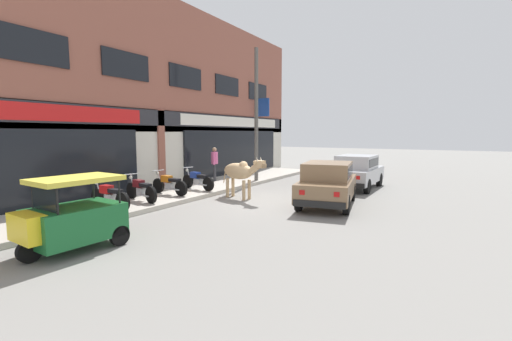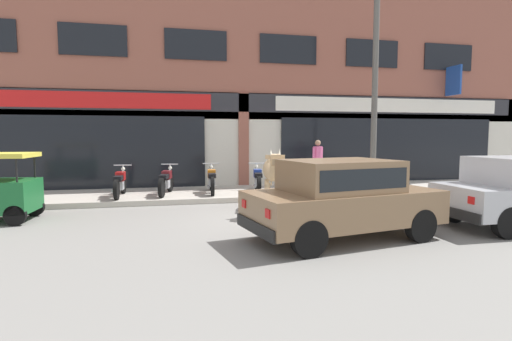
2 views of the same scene
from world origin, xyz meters
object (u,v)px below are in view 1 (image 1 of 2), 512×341
Objects in this scene: car_0 at (328,182)px; motorcycle_2 at (169,184)px; motorcycle_1 at (141,189)px; cow at (240,172)px; utility_pole at (256,115)px; motorcycle_3 at (198,180)px; motorcycle_0 at (109,196)px; auto_rickshaw at (72,219)px; car_1 at (357,170)px; pedestrian at (215,160)px.

car_0 is 2.10× the size of motorcycle_2.
motorcycle_1 is (-3.14, 5.42, -0.28)m from car_0.
utility_pole is (3.61, 1.43, 2.25)m from cow.
car_0 is 5.32m from motorcycle_3.
auto_rickshaw is at bearing -138.43° from motorcycle_0.
car_1 is 8.00m from motorcycle_2.
motorcycle_2 is 3.86m from pedestrian.
pedestrian is at bearing 51.54° from cow.
auto_rickshaw is (-6.93, 3.07, -0.15)m from car_0.
cow is at bearing 1.17° from auto_rickshaw.
cow is 6.51m from auto_rickshaw.
motorcycle_2 is at bearing 24.90° from auto_rickshaw.
cow is 3.52m from motorcycle_1.
car_0 is 6.13m from utility_pole.
car_1 is 2.27× the size of pedestrian.
cow reaches higher than car_0.
cow is 3.86m from pedestrian.
utility_pole reaches higher than pedestrian.
motorcycle_1 is (-2.70, 2.21, -0.47)m from cow.
pedestrian is (3.73, 0.76, 0.60)m from motorcycle_2.
cow reaches higher than motorcycle_1.
motorcycle_3 is at bearing 88.08° from cow.
motorcycle_1 is 1.12× the size of pedestrian.
auto_rickshaw is 1.12× the size of motorcycle_0.
motorcycle_3 is at bearing 0.13° from motorcycle_0.
motorcycle_0 is 4.07m from motorcycle_3.
auto_rickshaw is 6.94m from motorcycle_3.
motorcycle_2 is (5.16, 2.40, -0.12)m from auto_rickshaw.
auto_rickshaw is 9.45m from pedestrian.
utility_pole is (-0.96, 4.55, 2.44)m from car_1.
motorcycle_2 is 1.13× the size of pedestrian.
car_0 reaches higher than motorcycle_1.
motorcycle_0 is (-8.57, 5.21, -0.28)m from car_1.
pedestrian is at bearing 21.65° from motorcycle_3.
motorcycle_0 is at bearing -179.87° from motorcycle_3.
cow is 0.59× the size of car_1.
utility_pole is at bearing -4.91° from motorcycle_0.
cow is 2.67m from motorcycle_2.
cow is 0.56× the size of car_0.
pedestrian is at bearing 109.47° from car_1.
motorcycle_0 is 1.00× the size of motorcycle_2.
car_1 is 0.58× the size of utility_pole.
motorcycle_2 is (-1.77, 5.47, -0.28)m from car_0.
motorcycle_1 is (-7.27, 5.33, -0.28)m from car_1.
cow reaches higher than motorcycle_3.
car_0 is 2.38× the size of pedestrian.
car_1 is at bearing -78.09° from utility_pole.
motorcycle_3 is at bearing 169.39° from utility_pole.
car_0 is at bearing -107.49° from pedestrian.
motorcycle_2 and motorcycle_3 have the same top height.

